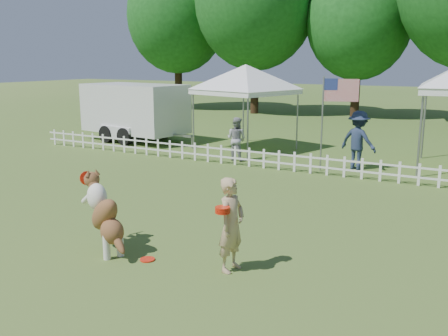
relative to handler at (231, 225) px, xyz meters
The scene contains 13 objects.
ground 1.24m from the handler, 168.49° to the left, with size 120.00×120.00×0.00m, color #31541A.
picket_fence 7.27m from the handler, 97.63° to the left, with size 22.00×0.08×0.60m, color white, non-canonical shape.
handler is the anchor object (origin of this frame).
dog 2.27m from the handler, 169.87° to the right, with size 1.32×0.44×1.36m, color brown, non-canonical shape.
frisbee_on_turf 1.63m from the handler, 166.70° to the right, with size 0.25×0.25×0.02m, color red.
canopy_tent_left 10.97m from the handler, 115.43° to the left, with size 2.95×2.95×3.04m, color white, non-canonical shape.
cargo_trailer 13.60m from the handler, 135.06° to the left, with size 5.36×2.36×2.36m, color white, non-canonical shape.
flag_pole 7.83m from the handler, 98.01° to the left, with size 1.07×0.11×2.80m, color gray, non-canonical shape.
spectator_a 8.84m from the handler, 117.05° to the left, with size 0.70×0.54×1.44m, color #9D9DA2.
spectator_b 8.46m from the handler, 91.16° to the left, with size 1.15×0.66×1.78m, color #232F4C.
tree_far_left 27.75m from the handler, 125.72° to the left, with size 6.60×6.60×11.00m, color #154C17, non-canonical shape.
tree_left 24.44m from the handler, 114.67° to the left, with size 7.40×7.40×12.00m, color #154C17, non-canonical shape.
tree_center_left 23.41m from the handler, 99.91° to the left, with size 6.00×6.00×9.80m, color #154C17, non-canonical shape.
Camera 1 is at (4.45, -6.73, 3.27)m, focal length 40.00 mm.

